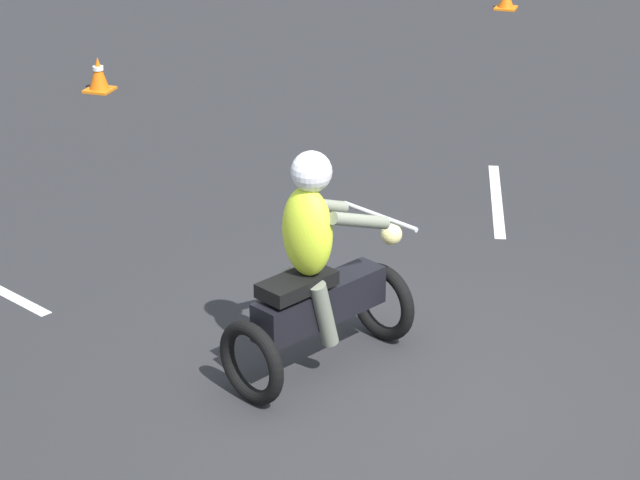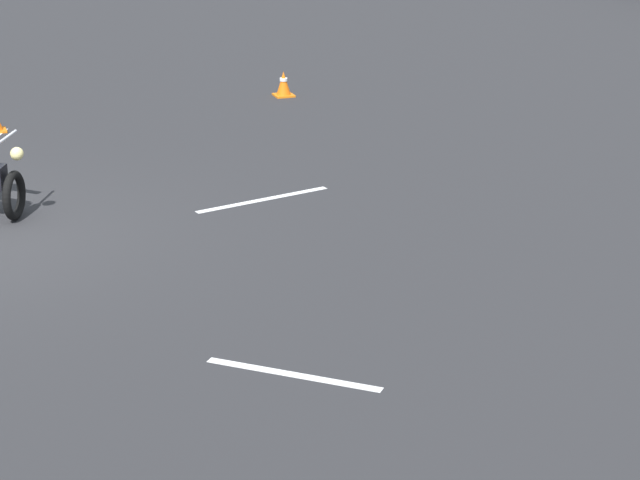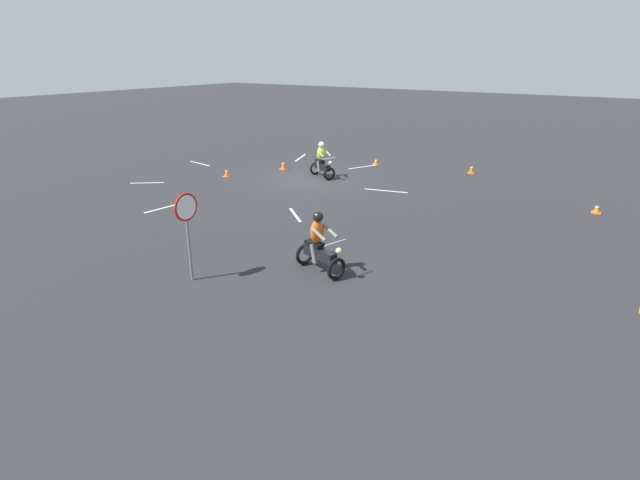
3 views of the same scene
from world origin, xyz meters
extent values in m
torus|color=black|center=(-0.41, 0.80, 0.30)|extent=(0.58, 0.36, 0.60)
cylinder|color=silver|center=(-0.43, 0.75, 1.00)|extent=(0.64, 0.35, 0.04)
sphere|color=#F2E08C|center=(-0.37, 0.87, 0.82)|extent=(0.21, 0.21, 0.16)
cube|color=orange|center=(-5.40, 5.80, 0.01)|extent=(0.32, 0.32, 0.03)
cone|color=orange|center=(-5.40, 5.80, 0.23)|extent=(0.24, 0.24, 0.39)
cylinder|color=white|center=(-5.40, 5.80, 0.28)|extent=(0.13, 0.13, 0.05)
cube|color=silver|center=(4.72, 2.61, 0.00)|extent=(1.17, 1.31, 0.01)
cube|color=silver|center=(-0.13, 3.82, 0.00)|extent=(0.52, 1.84, 0.01)
camera|label=1|loc=(1.79, -7.17, 4.42)|focal=70.00mm
camera|label=2|loc=(14.15, -0.49, 4.87)|focal=70.00mm
camera|label=3|loc=(18.53, 12.83, 5.45)|focal=28.00mm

